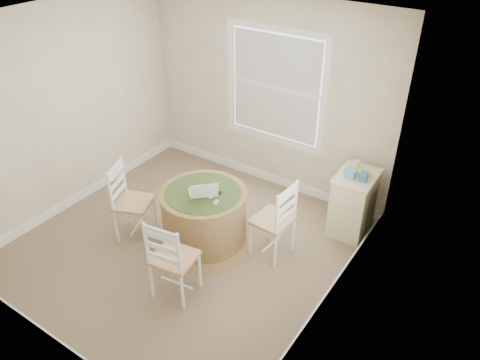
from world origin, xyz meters
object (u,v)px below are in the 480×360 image
Objects in this scene: chair_left at (134,202)px; round_table at (204,215)px; chair_right at (273,220)px; corner_chest at (353,203)px; laptop at (203,192)px; chair_near at (174,257)px.

round_table is at bearing -87.59° from chair_left.
chair_right reaches higher than corner_chest.
laptop is at bearing -89.94° from chair_left.
chair_near is 1.19× the size of corner_chest.
chair_near is (0.25, -0.82, 0.09)m from round_table.
laptop is 1.83m from corner_chest.
corner_chest is (2.12, 1.54, -0.07)m from chair_left.
chair_right is 1.19× the size of corner_chest.
round_table is 2.86× the size of laptop.
chair_near is 2.31× the size of laptop.
chair_right is at bearing -89.65° from chair_left.
chair_right is 1.09m from corner_chest.
chair_left is 0.91m from laptop.
corner_chest is (1.34, 1.19, 0.01)m from round_table.
chair_left reaches higher than round_table.
chair_left is 1.13m from chair_near.
chair_left is at bearing -146.11° from corner_chest.
chair_near is 1.00× the size of chair_right.
round_table is at bearing -81.31° from chair_near.
chair_right is at bearing -124.88° from corner_chest.
corner_chest is (0.59, 0.91, -0.07)m from chair_right.
chair_left and chair_near have the same top height.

